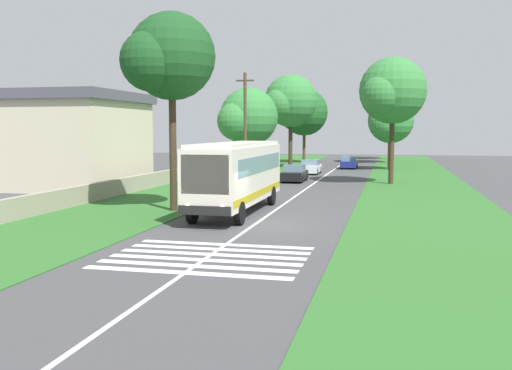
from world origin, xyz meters
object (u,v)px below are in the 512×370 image
roadside_tree_left_0 (169,59)px  roadside_tree_right_3 (391,93)px  roadside_tree_right_0 (391,105)px  roadside_tree_right_2 (392,104)px  utility_pole (245,128)px  roadside_building (78,139)px  trailing_car_0 (295,174)px  roadside_tree_left_1 (290,103)px  coach_bus (237,172)px  roadside_tree_left_3 (303,113)px  trailing_car_1 (311,167)px  trailing_car_2 (349,163)px  roadside_tree_left_2 (248,119)px  roadside_tree_right_1 (390,122)px

roadside_tree_left_0 → roadside_tree_right_3: 22.15m
roadside_tree_right_0 → roadside_tree_right_2: size_ratio=0.99×
utility_pole → roadside_building: size_ratio=0.81×
trailing_car_0 → roadside_tree_left_1: size_ratio=0.40×
coach_bus → trailing_car_0: bearing=0.1°
roadside_tree_left_3 → coach_bus: bearing=-175.7°
trailing_car_0 → roadside_building: 17.90m
roadside_tree_left_3 → roadside_building: bearing=161.9°
coach_bus → roadside_tree_left_0: bearing=94.9°
trailing_car_1 → roadside_tree_left_3: bearing=10.9°
trailing_car_0 → roadside_tree_right_2: roadside_tree_right_2 is taller
trailing_car_2 → roadside_tree_left_2: 20.29m
coach_bus → trailing_car_0: coach_bus is taller
roadside_tree_left_3 → roadside_tree_right_0: (1.66, -11.40, 1.12)m
trailing_car_1 → roadside_tree_right_0: size_ratio=0.39×
roadside_tree_left_0 → roadside_building: bearing=47.3°
roadside_tree_left_1 → roadside_tree_left_2: 17.91m
roadside_tree_left_0 → roadside_tree_left_1: 37.15m
roadside_tree_right_1 → utility_pole: 24.88m
trailing_car_0 → trailing_car_1: size_ratio=1.00×
roadside_tree_right_0 → roadside_tree_right_2: bearing=-0.8°
roadside_tree_left_0 → roadside_tree_left_3: bearing=-0.1°
trailing_car_1 → roadside_building: size_ratio=0.40×
coach_bus → trailing_car_1: (28.26, -0.11, -1.48)m
coach_bus → trailing_car_0: size_ratio=2.60×
trailing_car_2 → roadside_tree_right_1: roadside_tree_right_1 is taller
trailing_car_2 → roadside_tree_left_2: size_ratio=0.54×
trailing_car_0 → utility_pole: bearing=149.6°
roadside_tree_right_0 → roadside_tree_right_3: bearing=-180.0°
coach_bus → roadside_tree_left_2: 19.78m
trailing_car_2 → roadside_tree_right_0: roadside_tree_right_0 is taller
roadside_tree_left_0 → roadside_building: roadside_tree_left_0 is taller
coach_bus → trailing_car_1: bearing=-0.2°
roadside_tree_right_0 → roadside_tree_left_1: bearing=136.8°
roadside_tree_right_2 → utility_pole: roadside_tree_right_2 is taller
roadside_tree_left_1 → roadside_tree_right_0: bearing=-43.2°
coach_bus → roadside_tree_left_0: size_ratio=1.06×
roadside_tree_right_1 → roadside_tree_right_2: size_ratio=0.71×
trailing_car_1 → roadside_building: 23.75m
roadside_building → roadside_tree_left_0: bearing=-132.7°
roadside_tree_left_1 → roadside_tree_right_0: (12.12, -11.40, 0.18)m
roadside_tree_right_3 → roadside_tree_right_2: bearing=-0.2°
roadside_building → trailing_car_1: bearing=-41.6°
roadside_tree_left_1 → roadside_tree_left_3: roadside_tree_left_1 is taller
coach_bus → roadside_tree_right_3: bearing=-22.9°
roadside_tree_right_2 → roadside_building: bearing=154.1°
utility_pole → roadside_tree_left_1: bearing=1.2°
roadside_tree_left_0 → roadside_tree_right_3: bearing=-31.4°
trailing_car_1 → roadside_tree_right_0: roadside_tree_right_0 is taller
roadside_tree_left_0 → roadside_tree_right_0: 50.59m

